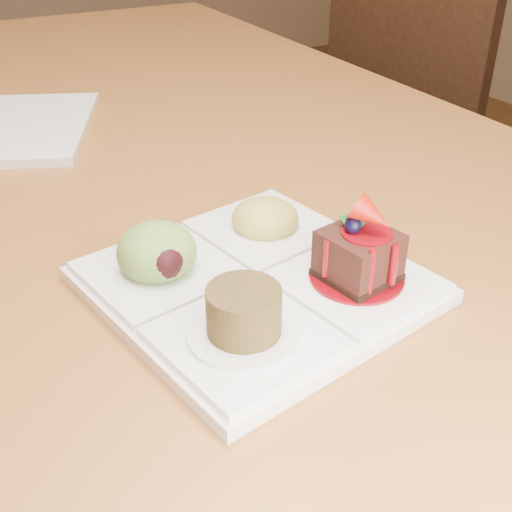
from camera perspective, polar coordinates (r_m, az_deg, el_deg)
name	(u,v)px	position (r m, az deg, el deg)	size (l,w,h in m)	color
ground	(165,511)	(1.34, -8.12, -21.53)	(6.00, 6.00, 0.00)	#543118
dining_table	(128,190)	(0.90, -11.33, 5.81)	(1.00, 1.80, 0.75)	#985C27
chair_right	(371,135)	(1.52, 10.15, 10.53)	(0.51, 0.51, 0.94)	#311B10
sampler_plate	(252,271)	(0.54, -0.38, -1.31)	(0.29, 0.29, 0.10)	silver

